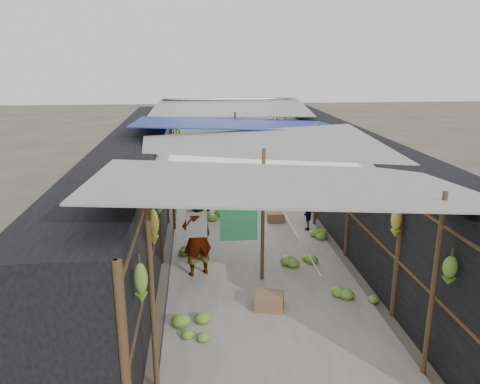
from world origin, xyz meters
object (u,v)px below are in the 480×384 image
object	(u,v)px
black_basin	(290,192)
shopper_blue	(217,190)
vendor_elderly	(197,237)
crate_near	(269,302)
vendor_seated	(307,214)

from	to	relation	value
black_basin	shopper_blue	distance (m)	3.09
vendor_elderly	shopper_blue	distance (m)	3.57
crate_near	vendor_seated	size ratio (longest dim) A/B	0.55
black_basin	vendor_seated	distance (m)	3.15
vendor_elderly	shopper_blue	xyz separation A→B (m)	(0.57, 3.52, -0.04)
shopper_blue	vendor_seated	xyz separation A→B (m)	(2.17, -1.26, -0.33)
crate_near	vendor_elderly	xyz separation A→B (m)	(-1.21, 1.46, 0.66)
crate_near	vendor_elderly	world-z (taller)	vendor_elderly
vendor_elderly	vendor_seated	bearing A→B (deg)	-161.86
black_basin	vendor_elderly	size ratio (longest dim) A/B	0.38
crate_near	black_basin	world-z (taller)	crate_near
crate_near	black_basin	distance (m)	7.05
shopper_blue	vendor_seated	bearing A→B (deg)	-34.97
crate_near	shopper_blue	world-z (taller)	shopper_blue
shopper_blue	vendor_seated	world-z (taller)	shopper_blue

